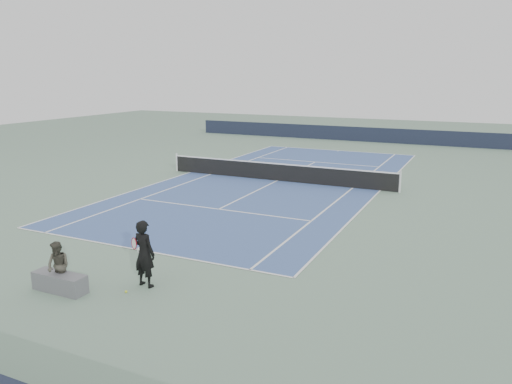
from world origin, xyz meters
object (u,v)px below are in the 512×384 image
at_px(tennis_ball, 126,292).
at_px(tennis_player, 144,253).
at_px(spectator_bench, 59,274).
at_px(tennis_net, 277,172).

bearing_deg(tennis_ball, tennis_player, 71.81).
height_order(tennis_ball, spectator_bench, spectator_bench).
xyz_separation_m(tennis_player, spectator_bench, (-1.83, -1.23, -0.44)).
bearing_deg(tennis_ball, tennis_net, 97.16).
relative_size(tennis_player, tennis_ball, 27.34).
distance_m(tennis_net, tennis_ball, 14.77).
relative_size(tennis_player, spectator_bench, 1.19).
bearing_deg(spectator_bench, tennis_ball, 21.53).
distance_m(tennis_net, spectator_bench, 15.29).
xyz_separation_m(tennis_player, tennis_ball, (-0.19, -0.59, -0.89)).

